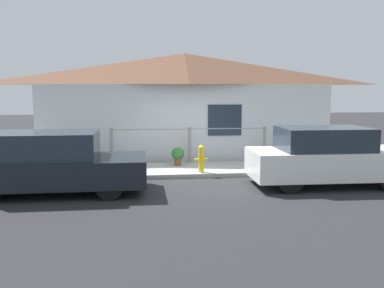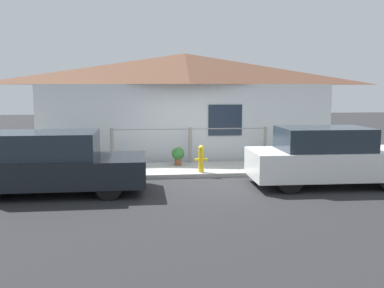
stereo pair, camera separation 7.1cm
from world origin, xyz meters
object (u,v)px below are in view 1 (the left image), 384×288
object	(u,v)px
potted_plant_near_hydrant	(178,155)
potted_plant_by_fence	(68,154)
car_left	(51,163)
potted_plant_corner	(305,153)
fire_hydrant	(201,158)
car_right	(328,157)

from	to	relation	value
potted_plant_near_hydrant	potted_plant_by_fence	bearing A→B (deg)	177.01
car_left	potted_plant_corner	size ratio (longest dim) A/B	7.11
car_left	potted_plant_near_hydrant	distance (m)	4.13
potted_plant_by_fence	fire_hydrant	bearing A→B (deg)	-18.59
car_right	potted_plant_corner	bearing A→B (deg)	81.91
car_right	potted_plant_near_hydrant	size ratio (longest dim) A/B	7.22
car_left	car_right	size ratio (longest dim) A/B	1.07
potted_plant_near_hydrant	potted_plant_corner	size ratio (longest dim) A/B	0.92
potted_plant_corner	car_right	bearing A→B (deg)	-99.31
fire_hydrant	car_left	bearing A→B (deg)	-157.42
car_right	potted_plant_corner	distance (m)	2.50
fire_hydrant	potted_plant_by_fence	xyz separation A→B (m)	(-3.78, 1.27, 0.00)
fire_hydrant	potted_plant_by_fence	size ratio (longest dim) A/B	1.06
potted_plant_by_fence	car_left	bearing A→B (deg)	-88.53
car_left	fire_hydrant	size ratio (longest dim) A/B	5.68
potted_plant_near_hydrant	car_right	bearing A→B (deg)	-36.98
potted_plant_by_fence	car_right	bearing A→B (deg)	-22.65
fire_hydrant	potted_plant_corner	size ratio (longest dim) A/B	1.25
car_left	potted_plant_corner	xyz separation A→B (m)	(7.08, 2.45, -0.25)
car_left	car_right	bearing A→B (deg)	0.19
car_left	potted_plant_near_hydrant	size ratio (longest dim) A/B	7.71
potted_plant_by_fence	potted_plant_corner	bearing A→B (deg)	-2.92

